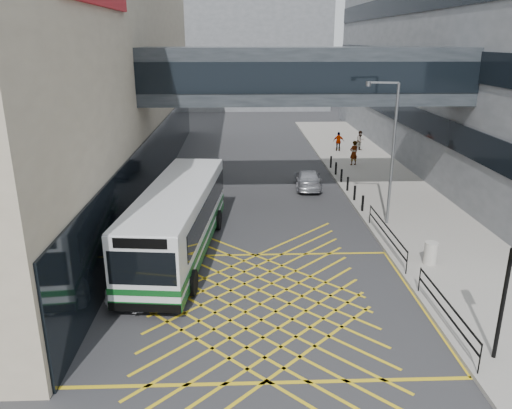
{
  "coord_description": "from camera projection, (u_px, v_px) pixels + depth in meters",
  "views": [
    {
      "loc": [
        -0.75,
        -16.47,
        9.4
      ],
      "look_at": [
        0.0,
        4.0,
        2.6
      ],
      "focal_mm": 35.0,
      "sensor_mm": 36.0,
      "label": 1
    }
  ],
  "objects": [
    {
      "name": "ground",
      "position": [
        260.0,
        304.0,
        18.61
      ],
      "size": [
        120.0,
        120.0,
        0.0
      ],
      "primitive_type": "plane",
      "color": "#333335"
    },
    {
      "name": "building_far",
      "position": [
        228.0,
        42.0,
        72.61
      ],
      "size": [
        28.0,
        16.0,
        18.0
      ],
      "primitive_type": "cube",
      "color": "slate",
      "rests_on": "ground"
    },
    {
      "name": "skybridge",
      "position": [
        305.0,
        75.0,
        27.74
      ],
      "size": [
        20.0,
        4.1,
        3.0
      ],
      "color": "#2A2F34",
      "rests_on": "ground"
    },
    {
      "name": "pavement",
      "position": [
        385.0,
        187.0,
        33.13
      ],
      "size": [
        6.0,
        54.0,
        0.16
      ],
      "primitive_type": "cube",
      "color": "gray",
      "rests_on": "ground"
    },
    {
      "name": "box_junction",
      "position": [
        260.0,
        304.0,
        18.61
      ],
      "size": [
        12.0,
        9.0,
        0.01
      ],
      "color": "gold",
      "rests_on": "ground"
    },
    {
      "name": "bus",
      "position": [
        179.0,
        219.0,
        22.47
      ],
      "size": [
        3.79,
        11.63,
        3.2
      ],
      "rotation": [
        0.0,
        0.0,
        -0.1
      ],
      "color": "silver",
      "rests_on": "ground"
    },
    {
      "name": "car_white",
      "position": [
        151.0,
        271.0,
        19.5
      ],
      "size": [
        3.4,
        5.21,
        1.54
      ],
      "primitive_type": "imported",
      "rotation": [
        0.0,
        0.0,
        2.82
      ],
      "color": "silver",
      "rests_on": "ground"
    },
    {
      "name": "car_dark",
      "position": [
        210.0,
        167.0,
        36.08
      ],
      "size": [
        2.09,
        4.28,
        1.29
      ],
      "primitive_type": "imported",
      "rotation": [
        0.0,
        0.0,
        3.26
      ],
      "color": "black",
      "rests_on": "ground"
    },
    {
      "name": "car_silver",
      "position": [
        308.0,
        178.0,
        33.02
      ],
      "size": [
        2.0,
        4.21,
        1.28
      ],
      "primitive_type": "imported",
      "rotation": [
        0.0,
        0.0,
        3.08
      ],
      "color": "#9B9CA4",
      "rests_on": "ground"
    },
    {
      "name": "traffic_light",
      "position": [
        511.0,
        277.0,
        14.28
      ],
      "size": [
        0.32,
        0.5,
        4.27
      ],
      "rotation": [
        0.0,
        0.0,
        0.15
      ],
      "color": "black",
      "rests_on": "pavement"
    },
    {
      "name": "street_lamp",
      "position": [
        390.0,
        146.0,
        25.11
      ],
      "size": [
        1.65,
        0.53,
        7.29
      ],
      "rotation": [
        0.0,
        0.0,
        -0.21
      ],
      "color": "slate",
      "rests_on": "pavement"
    },
    {
      "name": "litter_bin",
      "position": [
        431.0,
        253.0,
        21.46
      ],
      "size": [
        0.57,
        0.57,
        0.98
      ],
      "primitive_type": "cylinder",
      "color": "#ADA89E",
      "rests_on": "pavement"
    },
    {
      "name": "kerb_railings",
      "position": [
        409.0,
        260.0,
        20.24
      ],
      "size": [
        0.05,
        12.54,
        1.0
      ],
      "color": "black",
      "rests_on": "pavement"
    },
    {
      "name": "bollards",
      "position": [
        345.0,
        180.0,
        32.86
      ],
      "size": [
        0.14,
        10.14,
        0.9
      ],
      "color": "black",
      "rests_on": "pavement"
    },
    {
      "name": "pedestrian_a",
      "position": [
        354.0,
        153.0,
        38.3
      ],
      "size": [
        0.9,
        0.81,
        1.87
      ],
      "primitive_type": "imported",
      "rotation": [
        0.0,
        0.0,
        3.6
      ],
      "color": "gray",
      "rests_on": "pavement"
    },
    {
      "name": "pedestrian_b",
      "position": [
        360.0,
        141.0,
        43.4
      ],
      "size": [
        0.96,
        0.82,
        1.7
      ],
      "primitive_type": "imported",
      "rotation": [
        0.0,
        0.0,
        0.51
      ],
      "color": "gray",
      "rests_on": "pavement"
    },
    {
      "name": "pedestrian_c",
      "position": [
        339.0,
        142.0,
        43.2
      ],
      "size": [
        1.01,
        0.55,
        1.63
      ],
      "primitive_type": "imported",
      "rotation": [
        0.0,
        0.0,
        3.05
      ],
      "color": "gray",
      "rests_on": "pavement"
    }
  ]
}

